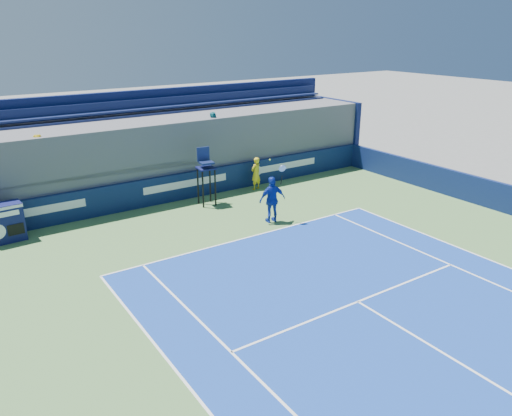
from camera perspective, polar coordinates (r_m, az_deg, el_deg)
ball_person at (r=23.29m, az=-0.02°, el=3.98°), size 0.63×0.50×1.53m
back_hoarding at (r=22.25m, az=-8.05°, el=2.53°), size 20.40×0.21×1.20m
match_clock at (r=19.69m, az=-26.92°, el=-1.43°), size 1.36×0.80×1.40m
umpire_chair at (r=21.13m, az=-5.76°, el=4.31°), size 0.77×0.77×2.48m
tennis_player at (r=19.26m, az=1.87°, el=0.97°), size 1.13×0.62×2.57m
stadium_seating at (r=23.74m, az=-10.41°, el=6.58°), size 21.00×4.05×4.40m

